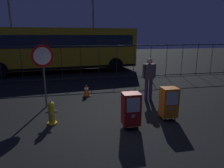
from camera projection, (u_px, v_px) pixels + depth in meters
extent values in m
plane|color=black|center=(110.00, 123.00, 5.97)|extent=(60.00, 60.00, 0.00)
cylinder|color=yellow|center=(52.00, 123.00, 5.92)|extent=(0.28, 0.28, 0.05)
cylinder|color=yellow|center=(52.00, 114.00, 5.85)|extent=(0.19, 0.19, 0.55)
sphere|color=yellow|center=(51.00, 105.00, 5.78)|extent=(0.19, 0.19, 0.19)
cylinder|color=gray|center=(51.00, 101.00, 5.76)|extent=(0.06, 0.06, 0.05)
cylinder|color=gray|center=(51.00, 114.00, 5.72)|extent=(0.09, 0.08, 0.09)
cylinder|color=gray|center=(47.00, 112.00, 5.81)|extent=(0.07, 0.07, 0.07)
cylinder|color=gray|center=(56.00, 111.00, 5.86)|extent=(0.07, 0.07, 0.07)
cylinder|color=black|center=(165.00, 120.00, 6.06)|extent=(0.04, 0.04, 0.12)
cylinder|color=black|center=(175.00, 119.00, 6.12)|extent=(0.04, 0.04, 0.12)
cylinder|color=black|center=(161.00, 116.00, 6.33)|extent=(0.04, 0.04, 0.12)
cylinder|color=black|center=(171.00, 115.00, 6.39)|extent=(0.04, 0.04, 0.12)
cube|color=orange|center=(169.00, 102.00, 6.10)|extent=(0.48, 0.40, 0.90)
cube|color=#B2B7BF|center=(173.00, 98.00, 5.86)|extent=(0.36, 0.01, 0.40)
cube|color=gray|center=(172.00, 109.00, 5.94)|extent=(0.10, 0.02, 0.08)
cylinder|color=black|center=(126.00, 129.00, 5.50)|extent=(0.04, 0.04, 0.12)
cylinder|color=black|center=(138.00, 127.00, 5.57)|extent=(0.04, 0.04, 0.12)
cylinder|color=black|center=(124.00, 124.00, 5.77)|extent=(0.04, 0.04, 0.12)
cylinder|color=black|center=(135.00, 123.00, 5.83)|extent=(0.04, 0.04, 0.12)
cube|color=#9E1411|center=(131.00, 109.00, 5.55)|extent=(0.48, 0.40, 0.90)
cube|color=#B2B7BF|center=(133.00, 105.00, 5.31)|extent=(0.36, 0.01, 0.40)
cube|color=gray|center=(133.00, 116.00, 5.38)|extent=(0.10, 0.02, 0.08)
cylinder|color=#4C4F54|center=(44.00, 77.00, 7.10)|extent=(0.06, 0.06, 2.20)
cylinder|color=red|center=(42.00, 56.00, 6.90)|extent=(0.71, 0.31, 0.76)
cylinder|color=white|center=(42.00, 56.00, 6.89)|extent=(0.56, 0.23, 0.60)
cylinder|color=#382D51|center=(146.00, 89.00, 8.07)|extent=(0.14, 0.14, 0.85)
cylinder|color=#382D51|center=(151.00, 89.00, 8.11)|extent=(0.14, 0.14, 0.85)
cube|color=#3F3F47|center=(149.00, 72.00, 7.92)|extent=(0.36, 0.20, 0.60)
sphere|color=tan|center=(150.00, 61.00, 7.82)|extent=(0.22, 0.22, 0.22)
cylinder|color=#3F3F47|center=(144.00, 71.00, 7.86)|extent=(0.09, 0.09, 0.55)
cylinder|color=#3F3F47|center=(155.00, 71.00, 7.95)|extent=(0.09, 0.09, 0.55)
cube|color=black|center=(87.00, 96.00, 8.62)|extent=(0.36, 0.36, 0.03)
cone|color=orange|center=(86.00, 90.00, 8.55)|extent=(0.28, 0.28, 0.50)
cylinder|color=white|center=(86.00, 89.00, 8.54)|extent=(0.17, 0.17, 0.06)
cube|color=#2D2D33|center=(89.00, 46.00, 11.34)|extent=(18.00, 0.04, 0.05)
cube|color=#2D2D33|center=(90.00, 78.00, 11.78)|extent=(18.00, 0.04, 0.05)
cylinder|color=#2D2D33|center=(0.00, 65.00, 10.65)|extent=(0.03, 0.03, 2.00)
cylinder|color=#2D2D33|center=(21.00, 64.00, 10.85)|extent=(0.03, 0.03, 2.00)
cylinder|color=#2D2D33|center=(42.00, 64.00, 11.06)|extent=(0.03, 0.03, 2.00)
cylinder|color=#2D2D33|center=(62.00, 63.00, 11.26)|extent=(0.03, 0.03, 2.00)
cylinder|color=#2D2D33|center=(81.00, 63.00, 11.47)|extent=(0.03, 0.03, 2.00)
cylinder|color=#2D2D33|center=(99.00, 62.00, 11.67)|extent=(0.03, 0.03, 2.00)
cylinder|color=#2D2D33|center=(117.00, 62.00, 11.87)|extent=(0.03, 0.03, 2.00)
cylinder|color=#2D2D33|center=(134.00, 61.00, 12.08)|extent=(0.03, 0.03, 2.00)
cylinder|color=#2D2D33|center=(150.00, 61.00, 12.28)|extent=(0.03, 0.03, 2.00)
cylinder|color=#2D2D33|center=(166.00, 61.00, 12.49)|extent=(0.03, 0.03, 2.00)
cylinder|color=#2D2D33|center=(182.00, 60.00, 12.69)|extent=(0.03, 0.03, 2.00)
cylinder|color=#2D2D33|center=(197.00, 60.00, 12.90)|extent=(0.03, 0.03, 2.00)
cylinder|color=#2D2D33|center=(212.00, 59.00, 13.10)|extent=(0.03, 0.03, 2.00)
cube|color=gold|center=(60.00, 48.00, 13.92)|extent=(10.70, 3.59, 2.65)
cube|color=#1E2838|center=(59.00, 41.00, 13.80)|extent=(10.08, 3.55, 0.80)
cube|color=black|center=(61.00, 65.00, 14.21)|extent=(10.50, 3.58, 0.16)
cylinder|color=black|center=(116.00, 65.00, 14.11)|extent=(1.02, 0.38, 1.00)
cylinder|color=black|center=(106.00, 61.00, 16.43)|extent=(1.02, 0.38, 1.00)
cylinder|color=black|center=(7.00, 65.00, 14.28)|extent=(1.02, 0.38, 1.00)
cube|color=red|center=(27.00, 45.00, 17.33)|extent=(10.51, 2.53, 2.65)
cube|color=#1E2838|center=(27.00, 40.00, 17.22)|extent=(9.88, 2.55, 0.80)
cube|color=black|center=(29.00, 60.00, 17.62)|extent=(10.30, 2.54, 0.16)
cylinder|color=black|center=(71.00, 60.00, 17.14)|extent=(1.00, 0.28, 1.00)
cylinder|color=black|center=(71.00, 57.00, 19.52)|extent=(1.00, 0.28, 1.00)
cylinder|color=#4C4F54|center=(11.00, 24.00, 15.10)|extent=(0.14, 0.14, 6.65)
cylinder|color=#4C4F54|center=(93.00, 29.00, 20.56)|extent=(0.14, 0.14, 6.38)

